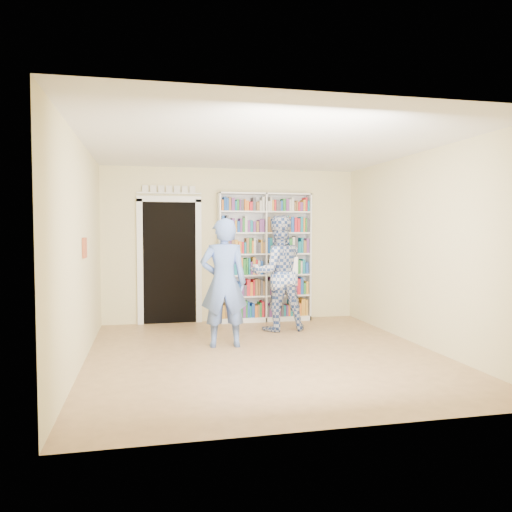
# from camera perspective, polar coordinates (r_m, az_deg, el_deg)

# --- Properties ---
(floor) EXTENTS (5.00, 5.00, 0.00)m
(floor) POSITION_cam_1_polar(r_m,az_deg,el_deg) (6.62, 0.94, -11.16)
(floor) COLOR #946D47
(floor) RESTS_ON ground
(ceiling) EXTENTS (5.00, 5.00, 0.00)m
(ceiling) POSITION_cam_1_polar(r_m,az_deg,el_deg) (6.51, 0.97, 12.55)
(ceiling) COLOR white
(ceiling) RESTS_ON wall_back
(wall_back) EXTENTS (4.50, 0.00, 4.50)m
(wall_back) POSITION_cam_1_polar(r_m,az_deg,el_deg) (8.87, -2.75, 1.25)
(wall_back) COLOR beige
(wall_back) RESTS_ON floor
(wall_left) EXTENTS (0.00, 5.00, 5.00)m
(wall_left) POSITION_cam_1_polar(r_m,az_deg,el_deg) (6.30, -19.38, 0.38)
(wall_left) COLOR beige
(wall_left) RESTS_ON floor
(wall_right) EXTENTS (0.00, 5.00, 5.00)m
(wall_right) POSITION_cam_1_polar(r_m,az_deg,el_deg) (7.28, 18.47, 0.72)
(wall_right) COLOR beige
(wall_right) RESTS_ON floor
(bookshelf) EXTENTS (1.65, 0.31, 2.27)m
(bookshelf) POSITION_cam_1_polar(r_m,az_deg,el_deg) (8.84, 0.99, -0.08)
(bookshelf) COLOR white
(bookshelf) RESTS_ON floor
(doorway) EXTENTS (1.10, 0.08, 2.43)m
(doorway) POSITION_cam_1_polar(r_m,az_deg,el_deg) (8.75, -9.85, 0.07)
(doorway) COLOR black
(doorway) RESTS_ON floor
(wall_art) EXTENTS (0.03, 0.25, 0.25)m
(wall_art) POSITION_cam_1_polar(r_m,az_deg,el_deg) (6.50, -19.00, 0.90)
(wall_art) COLOR brown
(wall_art) RESTS_ON wall_left
(man_blue) EXTENTS (0.68, 0.47, 1.78)m
(man_blue) POSITION_cam_1_polar(r_m,az_deg,el_deg) (6.91, -3.71, -3.07)
(man_blue) COLOR #5573BE
(man_blue) RESTS_ON floor
(man_plaid) EXTENTS (0.93, 0.74, 1.85)m
(man_plaid) POSITION_cam_1_polar(r_m,az_deg,el_deg) (8.03, 2.51, -1.97)
(man_plaid) COLOR #2E498D
(man_plaid) RESTS_ON floor
(paper_sheet) EXTENTS (0.22, 0.03, 0.31)m
(paper_sheet) POSITION_cam_1_polar(r_m,az_deg,el_deg) (7.91, 4.03, -1.22)
(paper_sheet) COLOR white
(paper_sheet) RESTS_ON man_plaid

